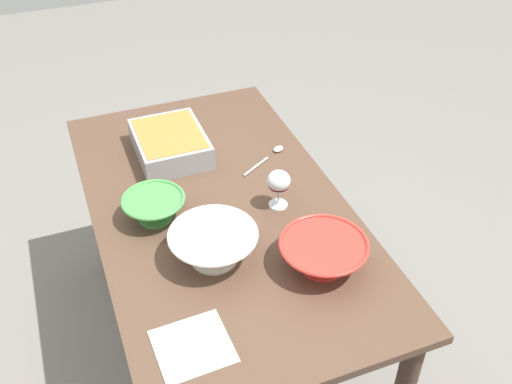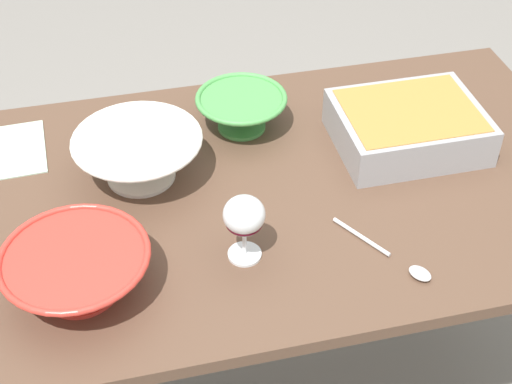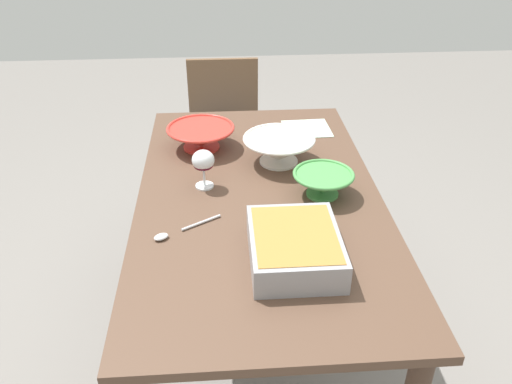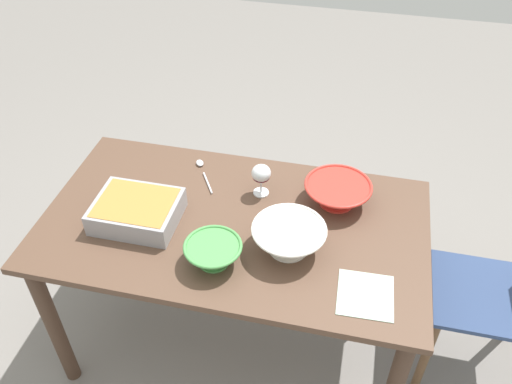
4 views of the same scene
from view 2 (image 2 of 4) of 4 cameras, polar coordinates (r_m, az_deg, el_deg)
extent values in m
cube|color=brown|center=(1.53, 0.03, -0.04)|extent=(1.43, 0.80, 0.03)
cylinder|color=#493427|center=(2.21, 14.73, 0.84)|extent=(0.06, 0.06, 0.72)
cylinder|color=white|center=(1.37, -0.87, -4.76)|extent=(0.06, 0.06, 0.01)
cylinder|color=white|center=(1.35, -0.88, -3.75)|extent=(0.01, 0.01, 0.06)
ellipsoid|color=white|center=(1.31, -0.91, -1.73)|extent=(0.08, 0.08, 0.07)
ellipsoid|color=#4C0A19|center=(1.32, -0.90, -2.31)|extent=(0.07, 0.07, 0.03)
cube|color=#99999E|center=(1.64, 11.51, 4.87)|extent=(0.31, 0.24, 0.09)
cube|color=#B27A38|center=(1.62, 11.67, 5.87)|extent=(0.28, 0.22, 0.02)
cylinder|color=#4C994C|center=(1.68, -1.10, 5.06)|extent=(0.11, 0.11, 0.01)
cone|color=#4C994C|center=(1.65, -1.12, 6.15)|extent=(0.19, 0.19, 0.07)
torus|color=#4C994C|center=(1.63, -1.13, 7.16)|extent=(0.20, 0.20, 0.01)
cylinder|color=white|center=(1.56, -8.73, 1.30)|extent=(0.14, 0.14, 0.01)
cone|color=white|center=(1.53, -8.91, 2.68)|extent=(0.26, 0.26, 0.09)
torus|color=white|center=(1.50, -9.08, 3.98)|extent=(0.26, 0.26, 0.01)
cylinder|color=red|center=(1.35, -13.19, -7.12)|extent=(0.14, 0.14, 0.01)
cone|color=red|center=(1.32, -13.46, -5.92)|extent=(0.25, 0.25, 0.07)
torus|color=red|center=(1.30, -13.72, -4.78)|extent=(0.26, 0.26, 0.01)
cylinder|color=silver|center=(1.42, 8.03, -3.39)|extent=(0.08, 0.12, 0.01)
ellipsoid|color=silver|center=(1.37, 12.40, -6.08)|extent=(0.05, 0.05, 0.01)
cube|color=#B2CCB7|center=(1.69, -18.79, 2.90)|extent=(0.19, 0.20, 0.00)
camera|label=1|loc=(1.95, -63.01, 30.84)|focal=41.72mm
camera|label=3|loc=(2.03, 53.86, 24.97)|focal=37.27mm
camera|label=4|loc=(2.53, -24.50, 47.75)|focal=37.36mm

